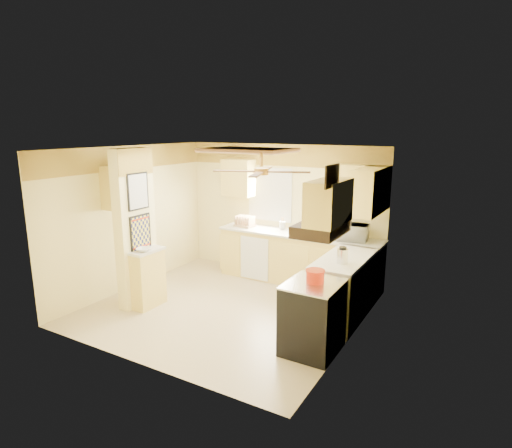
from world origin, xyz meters
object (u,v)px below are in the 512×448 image
Objects in this scene: microwave at (352,232)px; kettle at (343,256)px; stove at (313,317)px; dutch_oven at (315,276)px; bowl at (144,250)px.

kettle is (0.26, -1.26, -0.03)m from microwave.
dutch_oven reaches higher than stove.
bowl is at bearing 35.02° from microwave.
microwave is at bearing 95.12° from stove.
kettle is at bearing 96.10° from microwave.
microwave reaches higher than bowl.
microwave is at bearing 95.29° from dutch_oven.
microwave reaches higher than kettle.
stove is 1.05m from kettle.
bowl is 2.78m from dutch_oven.
bowl is at bearing -177.56° from dutch_oven.
kettle is at bearing 18.56° from bowl.
bowl is (-2.77, -0.09, 0.51)m from stove.
kettle is at bearing 85.20° from stove.
stove is at bearing 89.45° from microwave.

